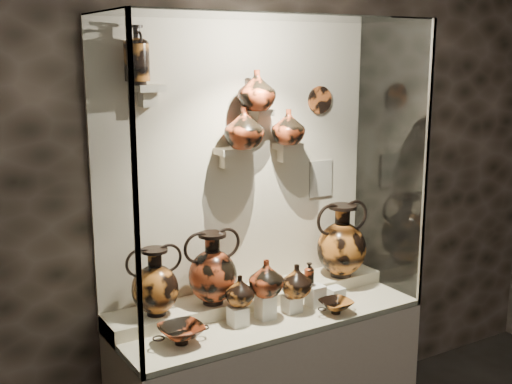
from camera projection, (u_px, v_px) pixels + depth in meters
wall_back at (238, 166)px, 3.61m from camera, size 5.00×0.02×3.20m
plinth at (268, 384)px, 3.60m from camera, size 1.70×0.60×0.80m
front_tier at (268, 315)px, 3.51m from camera, size 1.68×0.58×0.03m
rear_tier at (252, 299)px, 3.65m from camera, size 1.70×0.25×0.10m
back_panel at (239, 166)px, 3.60m from camera, size 1.70×0.03×1.60m
glass_front at (301, 184)px, 3.09m from camera, size 1.70×0.01×1.60m
glass_left at (112, 193)px, 2.91m from camera, size 0.01×0.60×1.60m
glass_right at (390, 161)px, 3.77m from camera, size 0.01×0.60×1.60m
glass_top at (269, 17)px, 3.17m from camera, size 1.70×0.60×0.01m
frame_post_left at (136, 205)px, 2.67m from camera, size 0.02×0.02×1.60m
frame_post_right at (426, 168)px, 3.52m from camera, size 0.02×0.02×1.60m
pedestal_a at (238, 316)px, 3.34m from camera, size 0.09×0.09×0.10m
pedestal_b at (265, 307)px, 3.42m from camera, size 0.09×0.09×0.13m
pedestal_c at (291, 304)px, 3.51m from camera, size 0.09×0.09×0.09m
pedestal_d at (315, 295)px, 3.59m from camera, size 0.09×0.09×0.12m
pedestal_e at (335, 294)px, 3.67m from camera, size 0.09×0.09×0.08m
bracket_ul at (149, 88)px, 3.16m from camera, size 0.14×0.12×0.04m
bracket_ca at (229, 151)px, 3.47m from camera, size 0.14×0.12×0.04m
bracket_cb at (261, 112)px, 3.53m from camera, size 0.10×0.12×0.04m
bracket_cc at (288, 146)px, 3.66m from camera, size 0.14×0.12×0.04m
amphora_left at (155, 281)px, 3.27m from camera, size 0.36×0.36×0.36m
amphora_mid at (212, 268)px, 3.42m from camera, size 0.40×0.40×0.40m
amphora_right at (341, 240)px, 3.83m from camera, size 0.42×0.42×0.44m
jug_a at (240, 290)px, 3.34m from camera, size 0.19×0.19×0.16m
jug_b at (266, 278)px, 3.39m from camera, size 0.21×0.21×0.20m
jug_c at (296, 281)px, 3.48m from camera, size 0.23×0.23×0.18m
lekythos_small at (309, 273)px, 3.56m from camera, size 0.08×0.08×0.15m
kylix_left at (181, 333)px, 3.12m from camera, size 0.34×0.31×0.11m
kylix_right at (336, 305)px, 3.49m from camera, size 0.27×0.25×0.09m
lekythos_tall at (137, 51)px, 3.08m from camera, size 0.17×0.17×0.32m
ovoid_vase_a at (244, 128)px, 3.42m from camera, size 0.22×0.22×0.22m
ovoid_vase_b at (257, 90)px, 3.42m from camera, size 0.27×0.27×0.22m
ovoid_vase_c at (288, 127)px, 3.59m from camera, size 0.21×0.21×0.20m
wall_plate at (320, 100)px, 3.78m from camera, size 0.16×0.02×0.16m
info_placard at (320, 179)px, 3.90m from camera, size 0.17×0.01×0.22m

